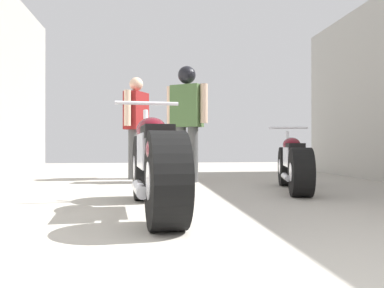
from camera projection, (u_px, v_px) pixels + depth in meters
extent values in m
plane|color=#A8A399|center=(217.00, 196.00, 4.37)|extent=(17.35, 17.35, 0.00)
cylinder|color=black|center=(146.00, 168.00, 4.03)|extent=(0.30, 0.67, 0.65)
cylinder|color=silver|center=(146.00, 168.00, 4.03)|extent=(0.27, 0.27, 0.25)
cylinder|color=black|center=(167.00, 180.00, 2.58)|extent=(0.30, 0.67, 0.65)
cylinder|color=silver|center=(167.00, 180.00, 2.58)|extent=(0.27, 0.27, 0.25)
cube|color=silver|center=(154.00, 151.00, 3.31)|extent=(0.30, 0.67, 0.29)
ellipsoid|color=#5B0F19|center=(151.00, 130.00, 3.53)|extent=(0.31, 0.55, 0.22)
cube|color=black|center=(157.00, 132.00, 3.13)|extent=(0.27, 0.51, 0.10)
ellipsoid|color=#5B0F19|center=(166.00, 149.00, 2.63)|extent=(0.30, 0.47, 0.24)
cylinder|color=silver|center=(147.00, 138.00, 3.99)|extent=(0.07, 0.26, 0.59)
cylinder|color=silver|center=(147.00, 103.00, 3.95)|extent=(0.63, 0.09, 0.04)
cylinder|color=silver|center=(140.00, 189.00, 2.98)|extent=(0.14, 0.57, 0.09)
cylinder|color=black|center=(288.00, 166.00, 5.47)|extent=(0.34, 0.57, 0.53)
cylinder|color=silver|center=(288.00, 166.00, 5.47)|extent=(0.27, 0.25, 0.20)
cylinder|color=black|center=(301.00, 172.00, 4.27)|extent=(0.34, 0.57, 0.53)
cylinder|color=silver|center=(301.00, 172.00, 4.27)|extent=(0.27, 0.25, 0.20)
cube|color=silver|center=(294.00, 157.00, 4.87)|extent=(0.32, 0.57, 0.23)
ellipsoid|color=#5B0F19|center=(292.00, 145.00, 5.05)|extent=(0.31, 0.47, 0.18)
cube|color=black|center=(295.00, 147.00, 4.72)|extent=(0.27, 0.43, 0.08)
ellipsoid|color=#5B0F19|center=(300.00, 157.00, 4.31)|extent=(0.30, 0.41, 0.20)
cylinder|color=silver|center=(288.00, 148.00, 5.44)|extent=(0.09, 0.21, 0.48)
cylinder|color=silver|center=(288.00, 128.00, 5.40)|extent=(0.51, 0.15, 0.03)
cylinder|color=silver|center=(286.00, 177.00, 4.63)|extent=(0.18, 0.46, 0.08)
cylinder|color=#4C4C4C|center=(139.00, 154.00, 6.75)|extent=(0.21, 0.21, 0.82)
cylinder|color=#4C4C4C|center=(133.00, 154.00, 6.56)|extent=(0.21, 0.21, 0.82)
cube|color=maroon|center=(136.00, 111.00, 6.66)|extent=(0.43, 0.52, 0.63)
cylinder|color=beige|center=(144.00, 111.00, 6.92)|extent=(0.15, 0.15, 0.58)
cylinder|color=beige|center=(127.00, 108.00, 6.39)|extent=(0.15, 0.15, 0.58)
sphere|color=beige|center=(136.00, 84.00, 6.66)|extent=(0.23, 0.23, 0.23)
cylinder|color=#4C4C4C|center=(193.00, 154.00, 6.03)|extent=(0.22, 0.22, 0.84)
cylinder|color=#4C4C4C|center=(181.00, 154.00, 6.12)|extent=(0.22, 0.22, 0.84)
cube|color=#476638|center=(187.00, 106.00, 6.08)|extent=(0.53, 0.47, 0.64)
cylinder|color=beige|center=(204.00, 103.00, 5.95)|extent=(0.16, 0.16, 0.59)
cylinder|color=beige|center=(170.00, 105.00, 6.21)|extent=(0.16, 0.16, 0.59)
sphere|color=black|center=(187.00, 76.00, 6.08)|extent=(0.23, 0.23, 0.23)
sphere|color=black|center=(187.00, 75.00, 6.08)|extent=(0.27, 0.27, 0.27)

